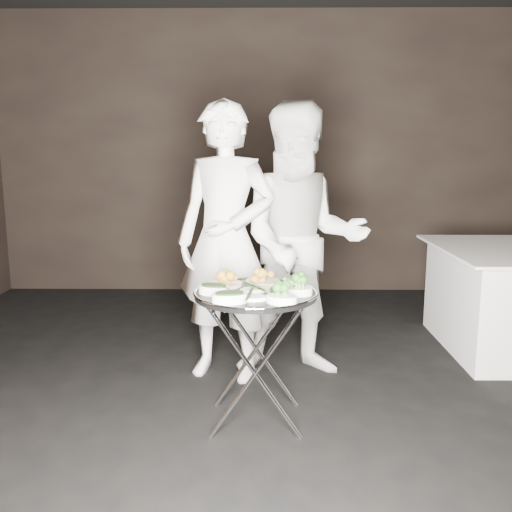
{
  "coord_description": "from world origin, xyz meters",
  "views": [
    {
      "loc": [
        -0.13,
        -2.76,
        1.55
      ],
      "look_at": [
        -0.17,
        0.47,
        0.95
      ],
      "focal_mm": 40.0,
      "sensor_mm": 36.0,
      "label": 1
    }
  ],
  "objects_px": {
    "waiter_right": "(302,242)",
    "waiter_left": "(226,242)",
    "tray_stand": "(256,351)",
    "serving_tray": "(256,294)"
  },
  "relations": [
    {
      "from": "waiter_right",
      "to": "waiter_left",
      "type": "bearing_deg",
      "value": -176.02
    },
    {
      "from": "serving_tray",
      "to": "waiter_left",
      "type": "distance_m",
      "value": 0.75
    },
    {
      "from": "tray_stand",
      "to": "waiter_left",
      "type": "relative_size",
      "value": 0.4
    },
    {
      "from": "waiter_left",
      "to": "waiter_right",
      "type": "height_order",
      "value": "waiter_left"
    },
    {
      "from": "tray_stand",
      "to": "waiter_right",
      "type": "bearing_deg",
      "value": 67.8
    },
    {
      "from": "tray_stand",
      "to": "serving_tray",
      "type": "relative_size",
      "value": 1.09
    },
    {
      "from": "serving_tray",
      "to": "waiter_right",
      "type": "distance_m",
      "value": 0.83
    },
    {
      "from": "tray_stand",
      "to": "waiter_right",
      "type": "relative_size",
      "value": 0.4
    },
    {
      "from": "waiter_left",
      "to": "waiter_right",
      "type": "distance_m",
      "value": 0.52
    },
    {
      "from": "tray_stand",
      "to": "serving_tray",
      "type": "bearing_deg",
      "value": 0.0
    }
  ]
}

